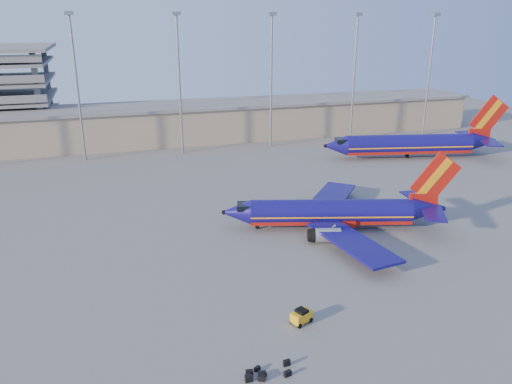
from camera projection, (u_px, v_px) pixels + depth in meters
ground at (275, 231)px, 67.45m from camera, size 220.00×220.00×0.00m
terminal_building at (236, 119)px, 121.23m from camera, size 122.00×16.00×8.50m
light_mast_row at (226, 68)px, 104.68m from camera, size 101.60×1.60×28.65m
aircraft_main at (336, 213)px, 67.67m from camera, size 31.05×29.43×10.77m
aircraft_second at (413, 144)px, 102.49m from camera, size 37.49×16.31×12.84m
baggage_tug at (301, 316)px, 46.77m from camera, size 2.29×1.89×1.42m
luggage_pile at (264, 373)px, 39.91m from camera, size 4.15×1.83×0.54m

